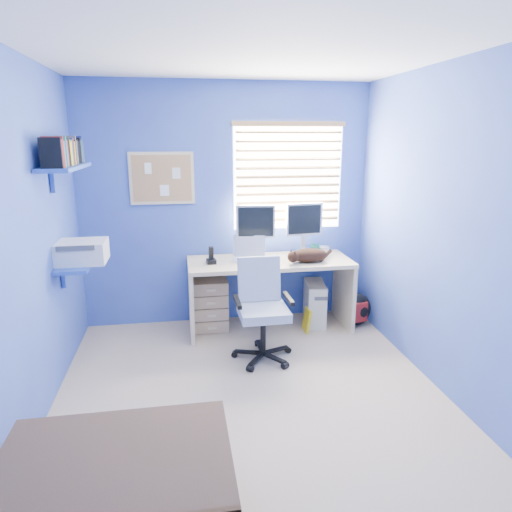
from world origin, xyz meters
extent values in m
cube|color=tan|center=(0.00, 0.00, 0.00)|extent=(3.00, 3.20, 0.00)
cube|color=white|center=(0.00, 0.00, 2.50)|extent=(3.00, 3.20, 0.00)
cube|color=#3B4AAA|center=(0.00, 1.60, 1.25)|extent=(3.00, 0.01, 2.50)
cube|color=#3B4AAA|center=(0.00, -1.60, 1.25)|extent=(3.00, 0.01, 2.50)
cube|color=#3B4AAA|center=(-1.50, 0.00, 1.25)|extent=(0.01, 3.20, 2.50)
cube|color=#3B4AAA|center=(1.50, 0.00, 1.25)|extent=(0.01, 3.20, 2.50)
cube|color=#C7B184|center=(0.39, 1.26, 0.37)|extent=(1.65, 0.65, 0.74)
cube|color=silver|center=(0.18, 1.28, 0.85)|extent=(0.38, 0.33, 0.22)
cube|color=silver|center=(0.27, 1.44, 1.01)|extent=(0.41, 0.16, 0.54)
cube|color=silver|center=(0.80, 1.48, 1.01)|extent=(0.41, 0.17, 0.54)
cube|color=black|center=(-0.20, 1.23, 0.82)|extent=(0.10, 0.12, 0.17)
imported|color=#1F7C6B|center=(0.92, 1.43, 0.79)|extent=(0.10, 0.09, 0.10)
cylinder|color=silver|center=(1.02, 1.45, 0.78)|extent=(0.13, 0.13, 0.07)
ellipsoid|color=black|center=(0.77, 1.12, 0.81)|extent=(0.43, 0.33, 0.14)
cube|color=beige|center=(0.90, 1.31, 0.23)|extent=(0.25, 0.46, 0.45)
cube|color=tan|center=(-0.21, 1.33, 0.27)|extent=(0.35, 0.28, 0.54)
cube|color=yellow|center=(0.76, 1.11, 0.12)|extent=(0.03, 0.17, 0.24)
ellipsoid|color=black|center=(1.33, 1.18, 0.18)|extent=(0.34, 0.29, 0.35)
cube|color=#453329|center=(-0.84, -1.23, 0.25)|extent=(1.05, 0.75, 0.51)
cylinder|color=black|center=(0.20, 0.58, 0.03)|extent=(0.53, 0.53, 0.06)
cylinder|color=black|center=(0.20, 0.58, 0.24)|extent=(0.05, 0.05, 0.36)
cube|color=#ACBAC7|center=(0.20, 0.58, 0.46)|extent=(0.43, 0.43, 0.08)
cube|color=#ACBAC7|center=(0.20, 0.78, 0.70)|extent=(0.39, 0.06, 0.41)
cube|color=white|center=(0.65, 1.59, 1.55)|extent=(1.15, 0.01, 1.10)
cube|color=#B78046|center=(0.65, 1.56, 1.55)|extent=(1.10, 0.03, 1.00)
cube|color=#C7B184|center=(-0.65, 1.58, 1.55)|extent=(0.64, 0.02, 0.52)
cube|color=tan|center=(-0.65, 1.57, 1.55)|extent=(0.58, 0.01, 0.46)
cube|color=#3052B6|center=(-1.36, 0.75, 0.92)|extent=(0.26, 0.55, 0.03)
cube|color=silver|center=(-1.32, 0.75, 1.02)|extent=(0.42, 0.34, 0.18)
cube|color=#3052B6|center=(-1.37, 0.75, 1.72)|extent=(0.24, 0.90, 0.03)
cube|color=navy|center=(-1.38, 0.75, 1.84)|extent=(0.15, 0.80, 0.22)
camera|label=1|loc=(-0.49, -3.13, 1.96)|focal=32.00mm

